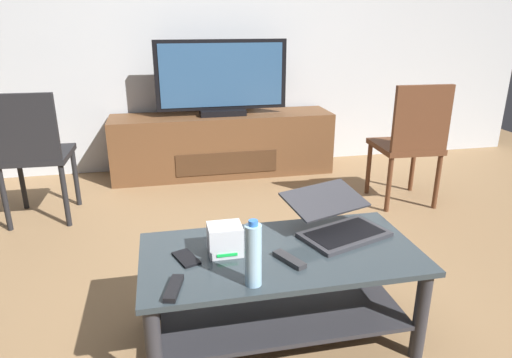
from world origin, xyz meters
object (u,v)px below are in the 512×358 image
object	(u,v)px
media_cabinet	(223,144)
side_chair	(32,150)
router_box	(225,239)
tv_remote	(289,259)
water_bottle_near	(253,255)
laptop	(336,220)
cell_phone	(186,258)
coffee_table	(280,279)
television	(222,79)
dining_chair	(411,140)
soundbar_remote	(174,288)

from	to	relation	value
media_cabinet	side_chair	world-z (taller)	side_chair
router_box	tv_remote	world-z (taller)	router_box
tv_remote	router_box	bearing A→B (deg)	126.69
media_cabinet	water_bottle_near	world-z (taller)	water_bottle_near
laptop	cell_phone	distance (m)	0.70
router_box	cell_phone	bearing A→B (deg)	-172.98
side_chair	cell_phone	world-z (taller)	side_chair
side_chair	tv_remote	distance (m)	2.10
media_cabinet	water_bottle_near	distance (m)	2.56
coffee_table	laptop	world-z (taller)	laptop
television	dining_chair	size ratio (longest dim) A/B	1.22
router_box	soundbar_remote	xyz separation A→B (m)	(-0.22, -0.24, -0.05)
media_cabinet	cell_phone	distance (m)	2.35
coffee_table	laptop	size ratio (longest dim) A/B	2.43
side_chair	soundbar_remote	world-z (taller)	side_chair
television	router_box	xyz separation A→B (m)	(-0.31, -2.26, -0.36)
dining_chair	media_cabinet	bearing A→B (deg)	140.50
media_cabinet	laptop	world-z (taller)	laptop
water_bottle_near	tv_remote	size ratio (longest dim) A/B	1.62
coffee_table	dining_chair	world-z (taller)	dining_chair
coffee_table	side_chair	size ratio (longest dim) A/B	1.28
television	tv_remote	size ratio (longest dim) A/B	7.09
dining_chair	soundbar_remote	world-z (taller)	dining_chair
coffee_table	water_bottle_near	distance (m)	0.38
water_bottle_near	cell_phone	bearing A→B (deg)	134.53
media_cabinet	side_chair	distance (m)	1.62
media_cabinet	soundbar_remote	size ratio (longest dim) A/B	12.27
water_bottle_near	soundbar_remote	distance (m)	0.31
cell_phone	tv_remote	world-z (taller)	tv_remote
dining_chair	side_chair	size ratio (longest dim) A/B	1.01
soundbar_remote	laptop	bearing A→B (deg)	38.46
coffee_table	laptop	xyz separation A→B (m)	(0.30, 0.13, 0.19)
side_chair	water_bottle_near	distance (m)	2.10
coffee_table	tv_remote	world-z (taller)	tv_remote
television	dining_chair	xyz separation A→B (m)	(1.25, -1.01, -0.34)
coffee_table	water_bottle_near	xyz separation A→B (m)	(-0.16, -0.22, 0.26)
router_box	soundbar_remote	size ratio (longest dim) A/B	0.88
media_cabinet	router_box	world-z (taller)	router_box
soundbar_remote	media_cabinet	bearing A→B (deg)	92.65
media_cabinet	water_bottle_near	bearing A→B (deg)	-95.44
water_bottle_near	laptop	bearing A→B (deg)	37.25
media_cabinet	television	distance (m)	0.58
cell_phone	router_box	bearing A→B (deg)	-13.52
side_chair	water_bottle_near	world-z (taller)	side_chair
coffee_table	media_cabinet	world-z (taller)	media_cabinet
dining_chair	cell_phone	size ratio (longest dim) A/B	6.62
laptop	television	bearing A→B (deg)	95.80
coffee_table	laptop	bearing A→B (deg)	23.48
dining_chair	water_bottle_near	size ratio (longest dim) A/B	3.57
dining_chair	water_bottle_near	world-z (taller)	dining_chair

